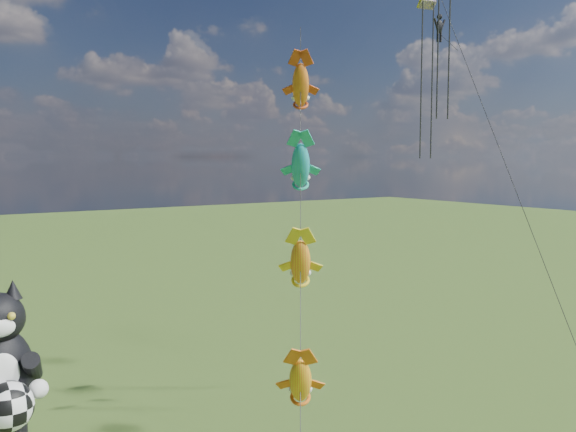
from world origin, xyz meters
TOP-DOWN VIEW (x-y plane):
  - cat_kite_rig at (0.26, 4.83)m, footprint 2.62×4.10m
  - fish_windsock_rig at (12.42, 6.99)m, footprint 9.25×13.15m
  - parafoil_rig at (23.45, 9.54)m, footprint 5.80×16.89m

SIDE VIEW (x-z plane):
  - cat_kite_rig at x=0.26m, z-range 2.52..12.76m
  - fish_windsock_rig at x=12.42m, z-range 1.24..21.74m
  - parafoil_rig at x=23.45m, z-range 7.47..32.19m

